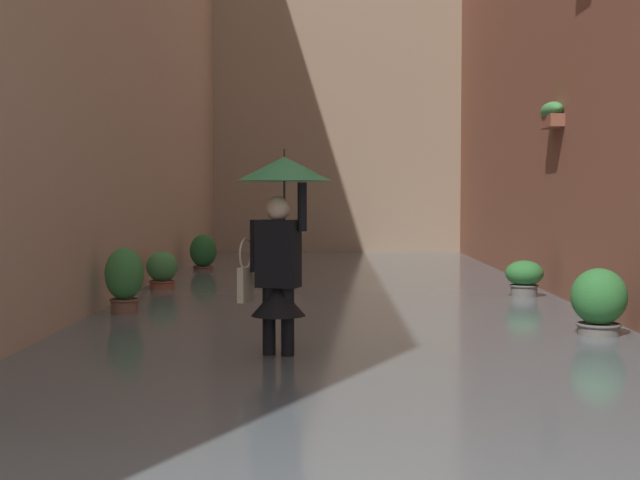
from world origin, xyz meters
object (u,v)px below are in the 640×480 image
(potted_plant_far_right, at_px, (203,255))
(potted_plant_mid_right, at_px, (162,274))
(person_wading, at_px, (280,227))
(potted_plant_mid_left, at_px, (524,281))
(potted_plant_near_left, at_px, (599,306))
(potted_plant_near_right, at_px, (124,283))

(potted_plant_far_right, height_order, potted_plant_mid_right, potted_plant_far_right)
(person_wading, height_order, potted_plant_mid_left, person_wading)
(potted_plant_near_left, bearing_deg, person_wading, 20.85)
(person_wading, height_order, potted_plant_near_right, person_wading)
(potted_plant_mid_right, height_order, potted_plant_near_right, potted_plant_near_right)
(potted_plant_near_left, height_order, potted_plant_mid_right, potted_plant_near_left)
(potted_plant_far_right, height_order, potted_plant_near_right, potted_plant_near_right)
(potted_plant_mid_left, xyz_separation_m, potted_plant_mid_right, (5.39, -1.01, 0.01))
(potted_plant_far_right, relative_size, potted_plant_mid_right, 1.13)
(potted_plant_mid_right, bearing_deg, potted_plant_near_right, 91.09)
(person_wading, distance_m, potted_plant_mid_left, 5.90)
(potted_plant_mid_left, height_order, potted_plant_far_right, potted_plant_far_right)
(potted_plant_far_right, xyz_separation_m, potted_plant_near_right, (0.09, 6.45, 0.09))
(person_wading, height_order, potted_plant_far_right, person_wading)
(potted_plant_far_right, relative_size, potted_plant_near_right, 0.87)
(potted_plant_near_right, bearing_deg, potted_plant_far_right, -90.80)
(potted_plant_near_left, bearing_deg, potted_plant_far_right, -57.26)
(potted_plant_mid_left, bearing_deg, person_wading, 56.18)
(potted_plant_mid_left, relative_size, potted_plant_mid_right, 0.91)
(potted_plant_far_right, xyz_separation_m, potted_plant_near_left, (-5.27, 8.19, 0.02))
(potted_plant_mid_left, bearing_deg, potted_plant_near_left, 90.29)
(potted_plant_near_left, bearing_deg, potted_plant_mid_right, -40.40)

